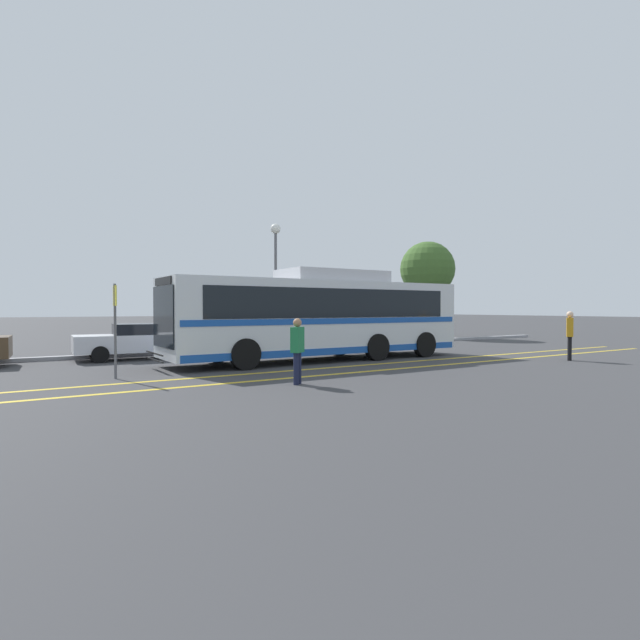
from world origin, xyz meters
name	(u,v)px	position (x,y,z in m)	size (l,w,h in m)	color
ground_plane	(324,359)	(0.00, 0.00, 0.00)	(220.00, 220.00, 0.00)	#38383A
lane_strip_0	(355,366)	(-0.30, -2.37, 0.00)	(0.20, 31.57, 0.01)	gold
lane_strip_1	(381,370)	(-0.30, -3.78, 0.00)	(0.20, 31.57, 0.01)	gold
curb_strip	(260,349)	(-0.30, 5.05, 0.07)	(39.57, 0.36, 0.15)	#99999E
transit_bus	(320,315)	(-0.28, -0.17, 1.69)	(11.89, 2.76, 3.38)	silver
parked_car_1	(138,341)	(-5.97, 3.95, 0.70)	(4.57, 2.01, 1.35)	silver
parked_car_2	(290,335)	(0.57, 3.70, 0.74)	(4.08, 2.12, 1.45)	olive
pedestrian_0	(570,332)	(7.47, -5.27, 1.06)	(0.47, 0.41, 1.84)	black
pedestrian_1	(297,347)	(-3.97, -4.89, 0.96)	(0.47, 0.43, 1.69)	#191E38
bus_stop_sign	(115,319)	(-7.71, -1.33, 1.65)	(0.07, 0.40, 2.62)	#59595E
street_lamp	(276,258)	(1.25, 6.44, 4.48)	(0.50, 0.50, 6.18)	#59595E
tree_0	(427,269)	(13.44, 8.21, 4.55)	(3.60, 3.60, 6.36)	#513823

